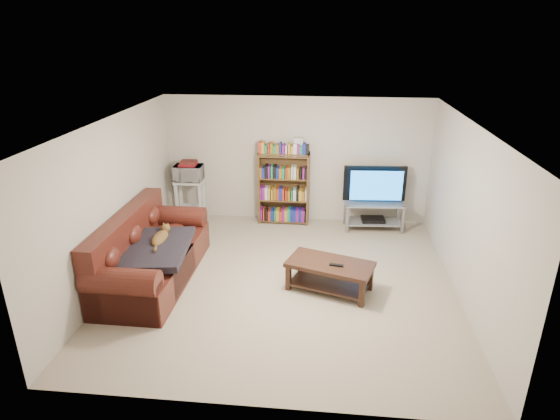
# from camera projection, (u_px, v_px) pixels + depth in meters

# --- Properties ---
(floor) EXTENTS (5.00, 5.00, 0.00)m
(floor) POSITION_uv_depth(u_px,v_px,m) (284.00, 282.00, 7.04)
(floor) COLOR #C2AD90
(floor) RESTS_ON ground
(ceiling) EXTENTS (5.00, 5.00, 0.00)m
(ceiling) POSITION_uv_depth(u_px,v_px,m) (284.00, 123.00, 6.16)
(ceiling) COLOR white
(ceiling) RESTS_ON ground
(wall_back) EXTENTS (5.00, 0.00, 5.00)m
(wall_back) POSITION_uv_depth(u_px,v_px,m) (296.00, 160.00, 8.91)
(wall_back) COLOR beige
(wall_back) RESTS_ON ground
(wall_front) EXTENTS (5.00, 0.00, 5.00)m
(wall_front) POSITION_uv_depth(u_px,v_px,m) (259.00, 306.00, 4.28)
(wall_front) COLOR beige
(wall_front) RESTS_ON ground
(wall_left) EXTENTS (0.00, 5.00, 5.00)m
(wall_left) POSITION_uv_depth(u_px,v_px,m) (114.00, 201.00, 6.83)
(wall_left) COLOR beige
(wall_left) RESTS_ON ground
(wall_right) EXTENTS (0.00, 5.00, 5.00)m
(wall_right) POSITION_uv_depth(u_px,v_px,m) (467.00, 214.00, 6.36)
(wall_right) COLOR beige
(wall_right) RESTS_ON ground
(sofa) EXTENTS (1.08, 2.44, 1.03)m
(sofa) POSITION_uv_depth(u_px,v_px,m) (148.00, 258.00, 7.00)
(sofa) COLOR #4F1C14
(sofa) RESTS_ON floor
(blanket) EXTENTS (1.02, 1.28, 0.20)m
(blanket) POSITION_uv_depth(u_px,v_px,m) (155.00, 249.00, 6.74)
(blanket) COLOR black
(blanket) RESTS_ON sofa
(cat) EXTENTS (0.27, 0.66, 0.20)m
(cat) POSITION_uv_depth(u_px,v_px,m) (160.00, 239.00, 6.92)
(cat) COLOR brown
(cat) RESTS_ON sofa
(coffee_table) EXTENTS (1.34, 0.95, 0.44)m
(coffee_table) POSITION_uv_depth(u_px,v_px,m) (330.00, 271.00, 6.72)
(coffee_table) COLOR #341C12
(coffee_table) RESTS_ON floor
(remote) EXTENTS (0.20, 0.09, 0.02)m
(remote) POSITION_uv_depth(u_px,v_px,m) (336.00, 265.00, 6.58)
(remote) COLOR black
(remote) RESTS_ON coffee_table
(tv_stand) EXTENTS (1.10, 0.55, 0.54)m
(tv_stand) POSITION_uv_depth(u_px,v_px,m) (374.00, 211.00, 8.74)
(tv_stand) COLOR #999EA3
(tv_stand) RESTS_ON floor
(television) EXTENTS (1.16, 0.22, 0.67)m
(television) POSITION_uv_depth(u_px,v_px,m) (376.00, 185.00, 8.55)
(television) COLOR black
(television) RESTS_ON tv_stand
(dvd_player) EXTENTS (0.45, 0.33, 0.06)m
(dvd_player) POSITION_uv_depth(u_px,v_px,m) (373.00, 219.00, 8.80)
(dvd_player) COLOR black
(dvd_player) RESTS_ON tv_stand
(bookshelf) EXTENTS (0.97, 0.31, 1.40)m
(bookshelf) POSITION_uv_depth(u_px,v_px,m) (284.00, 187.00, 8.92)
(bookshelf) COLOR brown
(bookshelf) RESTS_ON floor
(shelf_clutter) EXTENTS (0.71, 0.22, 0.28)m
(shelf_clutter) POSITION_uv_depth(u_px,v_px,m) (289.00, 147.00, 8.64)
(shelf_clutter) COLOR silver
(shelf_clutter) RESTS_ON bookshelf
(microwave_stand) EXTENTS (0.55, 0.40, 0.85)m
(microwave_stand) POSITION_uv_depth(u_px,v_px,m) (190.00, 196.00, 8.99)
(microwave_stand) COLOR silver
(microwave_stand) RESTS_ON floor
(microwave) EXTENTS (0.54, 0.37, 0.29)m
(microwave) POSITION_uv_depth(u_px,v_px,m) (189.00, 173.00, 8.82)
(microwave) COLOR silver
(microwave) RESTS_ON microwave_stand
(game_boxes) EXTENTS (0.32, 0.28, 0.05)m
(game_boxes) POSITION_uv_depth(u_px,v_px,m) (188.00, 164.00, 8.76)
(game_boxes) COLOR maroon
(game_boxes) RESTS_ON microwave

